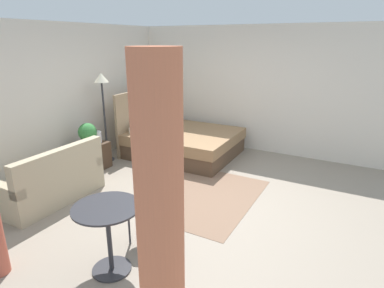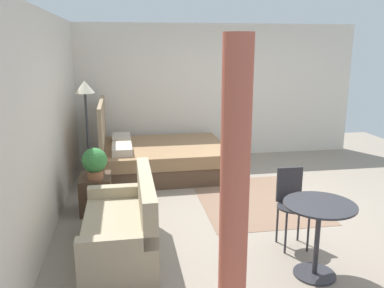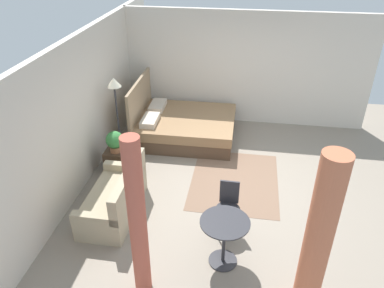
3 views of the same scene
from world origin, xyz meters
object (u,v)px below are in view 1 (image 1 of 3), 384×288
object	(u,v)px
vase	(98,137)
floor_lamp	(102,91)
balcony_table	(108,227)
cafe_chair_near_window	(147,198)
bed	(181,141)
nightstand	(94,156)
potted_plant	(88,133)
couch	(52,183)

from	to	relation	value
vase	floor_lamp	xyz separation A→B (m)	(0.36, 0.14, 0.80)
balcony_table	cafe_chair_near_window	size ratio (longest dim) A/B	0.85
floor_lamp	bed	bearing A→B (deg)	-47.43
nightstand	floor_lamp	size ratio (longest dim) A/B	0.31
nightstand	potted_plant	world-z (taller)	potted_plant
vase	floor_lamp	distance (m)	0.89
vase	floor_lamp	size ratio (longest dim) A/B	0.12
couch	cafe_chair_near_window	distance (m)	1.88
floor_lamp	cafe_chair_near_window	size ratio (longest dim) A/B	1.96
potted_plant	cafe_chair_near_window	size ratio (longest dim) A/B	0.47
nightstand	potted_plant	distance (m)	0.49
potted_plant	balcony_table	size ratio (longest dim) A/B	0.55
balcony_table	nightstand	bearing A→B (deg)	48.10
couch	cafe_chair_near_window	xyz separation A→B (m)	(-0.11, -1.86, 0.26)
couch	cafe_chair_near_window	bearing A→B (deg)	-93.46
bed	potted_plant	distance (m)	1.93
floor_lamp	nightstand	bearing A→B (deg)	-167.57
floor_lamp	balcony_table	xyz separation A→B (m)	(-2.47, -2.32, -0.88)
nightstand	balcony_table	xyz separation A→B (m)	(-1.99, -2.22, 0.28)
floor_lamp	balcony_table	bearing A→B (deg)	-136.74
bed	couch	xyz separation A→B (m)	(-2.72, 0.64, -0.01)
cafe_chair_near_window	potted_plant	bearing A→B (deg)	60.87
potted_plant	balcony_table	xyz separation A→B (m)	(-1.89, -2.20, -0.20)
potted_plant	vase	size ratio (longest dim) A/B	1.95
floor_lamp	potted_plant	bearing A→B (deg)	-168.34
bed	couch	distance (m)	2.80
nightstand	vase	size ratio (longest dim) A/B	2.52
bed	potted_plant	bearing A→B (deg)	148.19
bed	balcony_table	size ratio (longest dim) A/B	2.86
couch	potted_plant	world-z (taller)	potted_plant
potted_plant	nightstand	bearing A→B (deg)	7.95
nightstand	potted_plant	size ratio (longest dim) A/B	1.29
floor_lamp	balcony_table	distance (m)	3.50
vase	floor_lamp	bearing A→B (deg)	21.49
cafe_chair_near_window	nightstand	bearing A→B (deg)	59.09
potted_plant	cafe_chair_near_window	bearing A→B (deg)	-119.13
nightstand	balcony_table	size ratio (longest dim) A/B	0.72
vase	floor_lamp	world-z (taller)	floor_lamp
couch	floor_lamp	xyz separation A→B (m)	(1.70, 0.48, 1.12)
bed	vase	bearing A→B (deg)	144.88
balcony_table	couch	bearing A→B (deg)	67.38
vase	balcony_table	world-z (taller)	balcony_table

